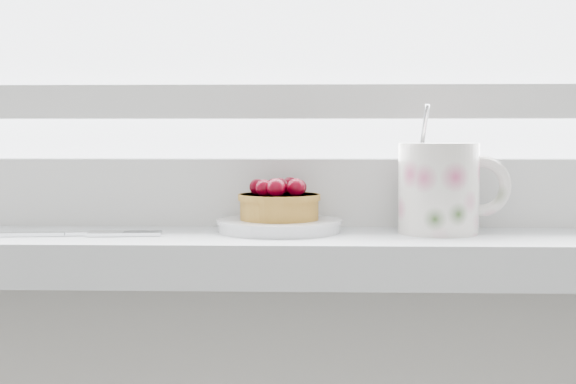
{
  "coord_description": "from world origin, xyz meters",
  "views": [
    {
      "loc": [
        0.05,
        1.12,
        1.03
      ],
      "look_at": [
        0.02,
        1.88,
        0.98
      ],
      "focal_mm": 50.0,
      "sensor_mm": 36.0,
      "label": 1
    }
  ],
  "objects_px": {
    "floral_mug": "(441,186)",
    "fork": "(46,234)",
    "raspberry_tart": "(279,202)",
    "saucer": "(279,226)"
  },
  "relations": [
    {
      "from": "raspberry_tart",
      "to": "fork",
      "type": "bearing_deg",
      "value": -169.0
    },
    {
      "from": "raspberry_tart",
      "to": "floral_mug",
      "type": "height_order",
      "value": "floral_mug"
    },
    {
      "from": "saucer",
      "to": "floral_mug",
      "type": "height_order",
      "value": "floral_mug"
    },
    {
      "from": "saucer",
      "to": "fork",
      "type": "height_order",
      "value": "saucer"
    },
    {
      "from": "floral_mug",
      "to": "fork",
      "type": "xyz_separation_m",
      "value": [
        -0.38,
        -0.04,
        -0.04
      ]
    },
    {
      "from": "raspberry_tart",
      "to": "fork",
      "type": "xyz_separation_m",
      "value": [
        -0.22,
        -0.04,
        -0.03
      ]
    },
    {
      "from": "floral_mug",
      "to": "fork",
      "type": "distance_m",
      "value": 0.38
    },
    {
      "from": "saucer",
      "to": "fork",
      "type": "bearing_deg",
      "value": -168.95
    },
    {
      "from": "raspberry_tart",
      "to": "fork",
      "type": "relative_size",
      "value": 0.38
    },
    {
      "from": "saucer",
      "to": "raspberry_tart",
      "type": "bearing_deg",
      "value": -58.31
    }
  ]
}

